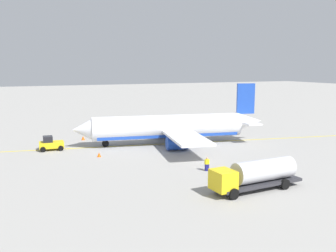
{
  "coord_description": "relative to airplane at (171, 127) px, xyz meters",
  "views": [
    {
      "loc": [
        24.07,
        55.23,
        12.74
      ],
      "look_at": [
        0.0,
        0.0,
        3.0
      ],
      "focal_mm": 39.65,
      "sensor_mm": 36.0,
      "label": 1
    }
  ],
  "objects": [
    {
      "name": "ground_plane",
      "position": [
        0.46,
        -0.08,
        -2.74
      ],
      "size": [
        400.0,
        400.0,
        0.0
      ],
      "primitive_type": "plane",
      "color": "#9E9B96"
    },
    {
      "name": "airplane",
      "position": [
        0.0,
        0.0,
        0.0
      ],
      "size": [
        32.26,
        27.56,
        9.84
      ],
      "color": "white",
      "rests_on": "ground"
    },
    {
      "name": "fuel_tanker",
      "position": [
        1.39,
        24.82,
        -1.02
      ],
      "size": [
        10.61,
        3.32,
        3.15
      ],
      "color": "#2D2D33",
      "rests_on": "ground"
    },
    {
      "name": "pushback_tug",
      "position": [
        18.81,
        -3.0,
        -1.74
      ],
      "size": [
        3.72,
        2.52,
        2.2
      ],
      "color": "yellow",
      "rests_on": "ground"
    },
    {
      "name": "refueling_worker",
      "position": [
        2.48,
        16.54,
        -1.92
      ],
      "size": [
        0.55,
        0.41,
        1.71
      ],
      "color": "navy",
      "rests_on": "ground"
    },
    {
      "name": "safety_cone_nose",
      "position": [
        13.02,
        4.21,
        -2.42
      ],
      "size": [
        0.58,
        0.58,
        0.65
      ],
      "primitive_type": "cone",
      "color": "#F2590F",
      "rests_on": "ground"
    },
    {
      "name": "safety_cone_wingtip",
      "position": [
        12.76,
        -8.99,
        -2.4
      ],
      "size": [
        0.62,
        0.62,
        0.69
      ],
      "primitive_type": "cone",
      "color": "#F2590F",
      "rests_on": "ground"
    },
    {
      "name": "taxi_line_marking",
      "position": [
        0.46,
        -0.08,
        -2.74
      ],
      "size": [
        70.99,
        13.2,
        0.01
      ],
      "primitive_type": "cube",
      "rotation": [
        0.0,
        0.0,
        -0.18
      ],
      "color": "yellow",
      "rests_on": "ground"
    }
  ]
}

